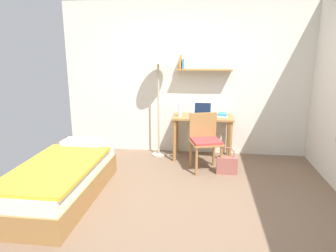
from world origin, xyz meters
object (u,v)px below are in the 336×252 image
object	(u,v)px
standing_lamp	(158,63)
desk	(202,125)
bed	(62,180)
water_bottle	(180,110)
handbag	(227,165)
desk_chair	(205,139)
book_stack	(222,115)
laptop	(203,112)

from	to	relation	value
standing_lamp	desk	bearing A→B (deg)	-3.44
bed	water_bottle	bearing A→B (deg)	50.40
standing_lamp	handbag	size ratio (longest dim) A/B	4.35
water_bottle	bed	bearing A→B (deg)	-129.60
handbag	desk_chair	bearing A→B (deg)	155.75
desk	book_stack	world-z (taller)	book_stack
desk_chair	laptop	size ratio (longest dim) A/B	2.86
desk_chair	water_bottle	size ratio (longest dim) A/B	3.79
standing_lamp	handbag	bearing A→B (deg)	-31.00
laptop	handbag	size ratio (longest dim) A/B	0.73
desk_chair	standing_lamp	size ratio (longest dim) A/B	0.48
laptop	book_stack	world-z (taller)	laptop
bed	handbag	bearing A→B (deg)	26.24
bed	book_stack	distance (m)	2.67
desk_chair	handbag	size ratio (longest dim) A/B	2.08
desk	laptop	size ratio (longest dim) A/B	3.30
desk	handbag	distance (m)	0.86
handbag	water_bottle	bearing A→B (deg)	143.07
book_stack	handbag	xyz separation A→B (m)	(0.07, -0.67, -0.61)
desk_chair	book_stack	world-z (taller)	desk_chair
desk	book_stack	size ratio (longest dim) A/B	4.42
laptop	standing_lamp	bearing A→B (deg)	-179.82
standing_lamp	handbag	xyz separation A→B (m)	(1.13, -0.68, -1.45)
bed	book_stack	size ratio (longest dim) A/B	8.27
water_bottle	book_stack	bearing A→B (deg)	8.06
water_bottle	laptop	bearing A→B (deg)	16.72
standing_lamp	water_bottle	bearing A→B (deg)	-16.36
bed	water_bottle	xyz separation A→B (m)	(1.32, 1.59, 0.60)
desk	book_stack	xyz separation A→B (m)	(0.31, 0.03, 0.17)
laptop	water_bottle	bearing A→B (deg)	-163.28
desk	handbag	size ratio (longest dim) A/B	2.40
bed	book_stack	world-z (taller)	book_stack
desk	handbag	world-z (taller)	desk
standing_lamp	water_bottle	world-z (taller)	standing_lamp
handbag	book_stack	bearing A→B (deg)	96.09
bed	handbag	size ratio (longest dim) A/B	4.49
desk	standing_lamp	size ratio (longest dim) A/B	0.55
bed	handbag	world-z (taller)	bed
handbag	laptop	bearing A→B (deg)	119.61
handbag	desk	bearing A→B (deg)	121.09
desk_chair	book_stack	size ratio (longest dim) A/B	3.83
laptop	water_bottle	distance (m)	0.39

